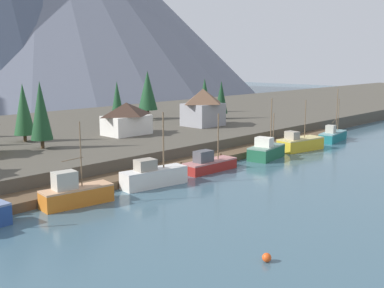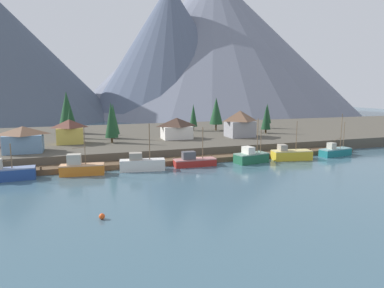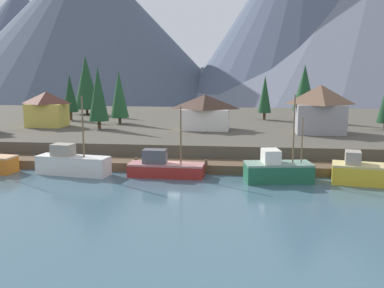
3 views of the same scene
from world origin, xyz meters
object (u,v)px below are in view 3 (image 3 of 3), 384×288
fishing_boat_red (165,167)px  fishing_boat_yellow (373,173)px  fishing_boat_green (277,170)px  house_yellow (47,109)px  conifer_far_left (304,88)px  conifer_far_right (70,94)px  conifer_back_left (86,82)px  fishing_boat_white (72,163)px  conifer_back_right (265,94)px  house_grey (320,109)px  conifer_centre (98,94)px  conifer_mid_left (119,94)px  house_white (205,112)px

fishing_boat_red → fishing_boat_yellow: bearing=-0.7°
fishing_boat_green → house_yellow: (-34.88, 21.63, 4.14)m
conifer_far_left → conifer_far_right: conifer_far_left is taller
fishing_boat_yellow → conifer_back_left: size_ratio=0.73×
fishing_boat_white → conifer_back_right: 42.21m
house_grey → conifer_far_left: 15.17m
fishing_boat_red → conifer_back_right: conifer_back_right is taller
fishing_boat_yellow → house_yellow: (-44.40, 21.69, 4.21)m
fishing_boat_white → conifer_centre: size_ratio=0.92×
fishing_boat_red → conifer_far_left: bearing=62.3°
fishing_boat_white → conifer_mid_left: bearing=103.2°
fishing_boat_green → house_yellow: 41.25m
fishing_boat_red → conifer_centre: bearing=127.2°
fishing_boat_yellow → conifer_back_left: bearing=147.0°
conifer_mid_left → conifer_back_right: (24.44, 8.83, -0.29)m
fishing_boat_white → conifer_far_left: conifer_far_left is taller
fishing_boat_yellow → conifer_back_left: conifer_back_left is taller
house_white → conifer_back_left: bearing=141.8°
house_yellow → house_white: bearing=-1.0°
fishing_boat_yellow → conifer_centre: conifer_centre is taller
fishing_boat_white → conifer_centre: conifer_centre is taller
conifer_centre → conifer_back_right: bearing=32.0°
house_white → conifer_centre: size_ratio=0.81×
fishing_boat_red → house_yellow: house_yellow is taller
fishing_boat_white → conifer_far_right: bearing=120.6°
conifer_back_right → conifer_far_right: bearing=-171.9°
conifer_back_right → conifer_far_left: size_ratio=0.81×
fishing_boat_green → fishing_boat_yellow: bearing=-10.1°
conifer_back_right → fishing_boat_red: bearing=-108.9°
fishing_boat_red → house_grey: bearing=45.5°
fishing_boat_green → house_white: size_ratio=1.18×
conifer_mid_left → conifer_far_left: size_ratio=0.89×
house_grey → conifer_centre: size_ratio=0.74×
conifer_centre → conifer_far_right: 14.32m
house_white → fishing_boat_green: bearing=-65.8°
fishing_boat_white → fishing_boat_yellow: (31.89, -0.48, -0.11)m
fishing_boat_white → conifer_back_left: bearing=116.4°
fishing_boat_yellow → house_grey: 20.11m
house_grey → house_yellow: house_grey is taller
fishing_boat_white → fishing_boat_green: size_ratio=0.97×
conifer_far_right → fishing_boat_red: bearing=-53.0°
fishing_boat_white → house_white: (12.84, 20.76, 3.96)m
conifer_mid_left → conifer_centre: conifer_centre is taller
conifer_far_right → conifer_mid_left: bearing=-21.1°
house_white → house_yellow: size_ratio=1.26×
house_grey → conifer_mid_left: (-31.62, 7.63, 1.40)m
fishing_boat_green → fishing_boat_yellow: (9.52, -0.06, -0.07)m
conifer_far_left → fishing_boat_red: bearing=-119.2°
conifer_back_right → conifer_centre: (-25.62, -16.02, 0.70)m
conifer_back_right → fishing_boat_white: bearing=-122.3°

